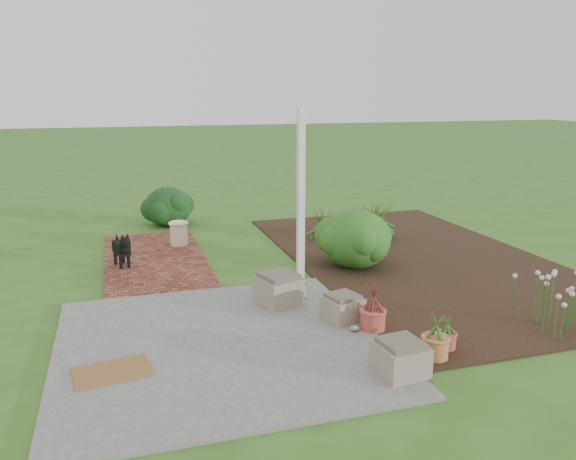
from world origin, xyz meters
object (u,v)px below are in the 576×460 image
object	(u,v)px
evergreen_shrub	(356,237)
cream_ceramic_urn	(179,234)
black_dog	(122,248)
stone_trough_near	(400,359)

from	to	relation	value
evergreen_shrub	cream_ceramic_urn	bearing A→B (deg)	141.06
black_dog	stone_trough_near	bearing A→B (deg)	-75.31
evergreen_shrub	stone_trough_near	bearing A→B (deg)	-106.67
cream_ceramic_urn	black_dog	bearing A→B (deg)	-133.33
cream_ceramic_urn	evergreen_shrub	world-z (taller)	evergreen_shrub
cream_ceramic_urn	evergreen_shrub	bearing A→B (deg)	-38.94
black_dog	cream_ceramic_urn	size ratio (longest dim) A/B	1.46
black_dog	cream_ceramic_urn	xyz separation A→B (m)	(0.99, 1.05, -0.11)
stone_trough_near	black_dog	bearing A→B (deg)	119.86
stone_trough_near	cream_ceramic_urn	size ratio (longest dim) A/B	1.08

